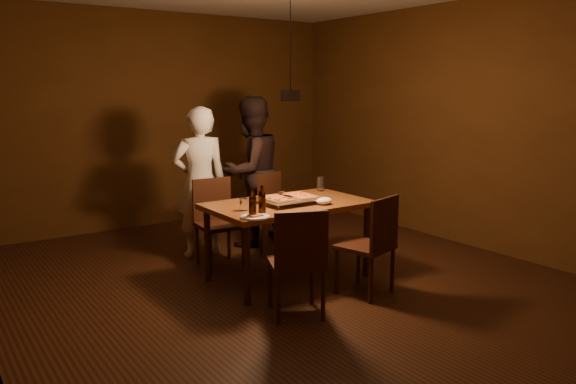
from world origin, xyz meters
TOP-DOWN VIEW (x-y plane):
  - room_shell at (0.00, 0.00)m, footprint 6.00×6.00m
  - dining_table at (0.08, 0.16)m, footprint 1.50×0.90m
  - chair_far_left at (-0.27, 0.96)m, footprint 0.45×0.45m
  - chair_far_right at (0.45, 0.90)m, footprint 0.55×0.55m
  - chair_near_left at (-0.39, -0.68)m, footprint 0.55×0.55m
  - chair_near_right at (0.45, -0.64)m, footprint 0.52×0.52m
  - pizza_tray at (0.08, 0.13)m, footprint 0.57×0.48m
  - pizza_meat at (-0.06, 0.14)m, footprint 0.22×0.35m
  - pizza_cheese at (0.21, 0.13)m, footprint 0.23×0.35m
  - spatula at (0.06, 0.16)m, footprint 0.14×0.25m
  - beer_bottle_a at (-0.51, -0.19)m, footprint 0.07×0.07m
  - beer_bottle_b at (-0.38, -0.13)m, footprint 0.07×0.07m
  - water_glass_left at (-0.44, 0.09)m, footprint 0.07×0.07m
  - water_glass_right at (0.71, 0.47)m, footprint 0.07×0.07m
  - plate_slice at (-0.50, -0.22)m, footprint 0.24×0.24m
  - napkin at (0.31, -0.11)m, footprint 0.16×0.12m
  - diner_white at (-0.26, 1.35)m, footprint 0.66×0.51m
  - diner_dark at (0.43, 1.42)m, footprint 0.96×0.82m
  - pendant_lamp at (0.00, 0.00)m, footprint 0.18×0.18m

SIDE VIEW (x-z plane):
  - chair_far_left at x=-0.27m, z-range 0.29..0.78m
  - chair_far_right at x=0.45m, z-range 0.29..0.78m
  - chair_near_left at x=-0.39m, z-range 0.29..0.78m
  - chair_near_right at x=0.45m, z-range 0.29..0.78m
  - dining_table at x=0.08m, z-range 0.30..1.05m
  - plate_slice at x=-0.50m, z-range 0.75..0.77m
  - pizza_tray at x=0.08m, z-range 0.75..0.80m
  - napkin at x=0.31m, z-range 0.75..0.82m
  - water_glass_left at x=-0.44m, z-range 0.75..0.86m
  - pizza_meat at x=-0.06m, z-range 0.80..0.82m
  - pizza_cheese at x=0.21m, z-range 0.80..0.82m
  - spatula at x=0.06m, z-range 0.79..0.83m
  - diner_white at x=-0.26m, z-range 0.00..1.63m
  - water_glass_right at x=0.71m, z-range 0.75..0.90m
  - diner_dark at x=0.43m, z-range 0.00..1.72m
  - beer_bottle_a at x=-0.51m, z-range 0.75..1.00m
  - beer_bottle_b at x=-0.38m, z-range 0.75..1.00m
  - room_shell at x=0.00m, z-range -1.60..4.40m
  - pendant_lamp at x=0.00m, z-range 1.21..2.31m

